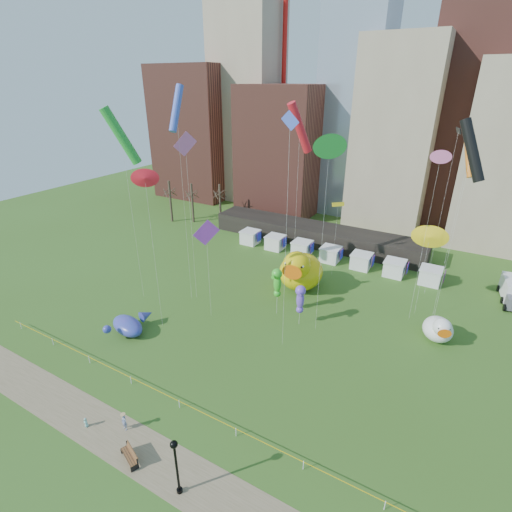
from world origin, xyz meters
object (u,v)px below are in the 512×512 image
Objects in this scene: seahorse_purple at (300,297)px; whale_inflatable at (129,325)px; lamppost at (176,461)px; big_duck at (300,270)px; woman at (124,422)px; park_bench at (130,455)px; seahorse_green at (277,281)px; small_duck at (439,329)px; toddler at (86,422)px.

seahorse_purple is 0.86× the size of whale_inflatable.
big_duck is at bearing 98.50° from lamppost.
seahorse_purple is at bearing 92.83° from lamppost.
park_bench is at bearing -29.29° from woman.
seahorse_purple reaches higher than whale_inflatable.
seahorse_green reaches higher than lamppost.
seahorse_green is (-18.14, -4.11, 3.13)m from small_duck.
whale_inflatable is 6.82× the size of toddler.
woman reaches higher than park_bench.
big_duck is 18.53m from small_duck.
seahorse_green is 3.93× the size of woman.
toddler is (-24.12, -27.60, -1.08)m from small_duck.
park_bench is at bearing -9.77° from toddler.
whale_inflatable is 17.41m from park_bench.
seahorse_purple is (-14.71, -4.92, 2.24)m from small_duck.
toddler is (-5.90, -30.70, -2.43)m from big_duck.
toddler is (-3.06, -1.45, -0.35)m from woman.
whale_inflatable is (-12.95, -19.19, -1.93)m from big_duck.
seahorse_purple is at bearing -8.85° from seahorse_green.
lamppost is (-13.57, -28.09, 1.63)m from small_duck.
big_duck is 8.79m from seahorse_purple.
woman is 3.40m from toddler.
lamppost is (4.57, -23.97, -1.50)m from seahorse_green.
seahorse_green is at bearing 173.95° from small_duck.
big_duck is at bearing 90.32° from woman.
seahorse_purple is at bearing 79.22° from woman.
small_duck reaches higher than park_bench.
seahorse_green is 24.23m from park_bench.
whale_inflatable is (-31.17, -16.10, -0.58)m from small_duck.
woman is (-7.50, 1.93, -2.36)m from lamppost.
seahorse_purple is at bearing 102.62° from park_bench.
big_duck is 1.77× the size of small_duck.
whale_inflatable is at bearing -162.27° from seahorse_purple.
woman is (-21.07, -26.16, -0.73)m from small_duck.
small_duck reaches higher than whale_inflatable.
seahorse_purple is 24.79m from toddler.
seahorse_purple is 23.60m from park_bench.
small_duck is 0.78× the size of whale_inflatable.
seahorse_green is at bearing 100.80° from lamppost.
woman is (-2.60, 1.83, 0.23)m from park_bench.
seahorse_green is 1.18× the size of seahorse_purple.
seahorse_purple reaches higher than toddler.
small_duck is at bearing 17.11° from seahorse_green.
seahorse_purple is 1.02× the size of lamppost.
toddler is at bearing -99.96° from seahorse_green.
seahorse_green reaches higher than seahorse_purple.
big_duck is 1.64× the size of lamppost.
woman is at bearing -123.13° from seahorse_purple.
whale_inflatable is at bearing 145.75° from lamppost.
big_duck reaches higher than whale_inflatable.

